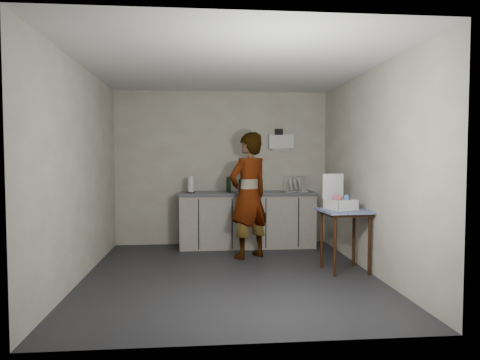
{
  "coord_description": "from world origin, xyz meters",
  "views": [
    {
      "loc": [
        -0.36,
        -5.3,
        1.48
      ],
      "look_at": [
        0.17,
        0.45,
        1.17
      ],
      "focal_mm": 32.0,
      "sensor_mm": 36.0,
      "label": 1
    }
  ],
  "objects": [
    {
      "name": "soap_bottle",
      "position": [
        0.3,
        1.66,
        1.06
      ],
      "size": [
        0.15,
        0.15,
        0.29
      ],
      "primitive_type": "imported",
      "rotation": [
        0.0,
        0.0,
        0.39
      ],
      "color": "black",
      "rests_on": "kitchen_counter"
    },
    {
      "name": "dish_rack",
      "position": [
        1.18,
        1.65,
        0.97
      ],
      "size": [
        0.38,
        0.29,
        0.27
      ],
      "color": "silver",
      "rests_on": "kitchen_counter"
    },
    {
      "name": "paper_towel",
      "position": [
        -0.52,
        1.64,
        1.03
      ],
      "size": [
        0.15,
        0.15,
        0.26
      ],
      "color": "black",
      "rests_on": "kitchen_counter"
    },
    {
      "name": "wall_left",
      "position": [
        -1.79,
        0.0,
        1.3
      ],
      "size": [
        0.02,
        4.0,
        2.6
      ],
      "primitive_type": "cube",
      "color": "#BCB4A4",
      "rests_on": "ground"
    },
    {
      "name": "ground",
      "position": [
        0.0,
        0.0,
        0.0
      ],
      "size": [
        4.0,
        4.0,
        0.0
      ],
      "primitive_type": "plane",
      "color": "#27272C",
      "rests_on": "ground"
    },
    {
      "name": "wall_shelf",
      "position": [
        1.0,
        1.92,
        1.75
      ],
      "size": [
        0.42,
        0.18,
        0.37
      ],
      "color": "white",
      "rests_on": "ground"
    },
    {
      "name": "kitchen_counter",
      "position": [
        0.4,
        1.7,
        0.43
      ],
      "size": [
        2.24,
        0.62,
        0.91
      ],
      "color": "black",
      "rests_on": "ground"
    },
    {
      "name": "wall_back",
      "position": [
        0.0,
        1.99,
        1.3
      ],
      "size": [
        3.6,
        0.02,
        2.6
      ],
      "primitive_type": "cube",
      "color": "#BCB4A4",
      "rests_on": "ground"
    },
    {
      "name": "soda_can",
      "position": [
        0.36,
        1.7,
        0.97
      ],
      "size": [
        0.07,
        0.07,
        0.13
      ],
      "primitive_type": "cylinder",
      "color": "red",
      "rests_on": "kitchen_counter"
    },
    {
      "name": "dark_bottle",
      "position": [
        0.09,
        1.69,
        1.03
      ],
      "size": [
        0.07,
        0.07,
        0.25
      ],
      "primitive_type": "cylinder",
      "color": "black",
      "rests_on": "kitchen_counter"
    },
    {
      "name": "ceiling",
      "position": [
        0.0,
        0.0,
        2.6
      ],
      "size": [
        3.6,
        4.0,
        0.01
      ],
      "primitive_type": "cube",
      "color": "white",
      "rests_on": "wall_back"
    },
    {
      "name": "wall_right",
      "position": [
        1.79,
        0.0,
        1.3
      ],
      "size": [
        0.02,
        4.0,
        2.6
      ],
      "primitive_type": "cube",
      "color": "#BCB4A4",
      "rests_on": "ground"
    },
    {
      "name": "standing_man",
      "position": [
        0.34,
        0.92,
        0.92
      ],
      "size": [
        0.81,
        0.74,
        1.85
      ],
      "primitive_type": "imported",
      "rotation": [
        0.0,
        0.0,
        3.73
      ],
      "color": "#B2A593",
      "rests_on": "ground"
    },
    {
      "name": "side_table",
      "position": [
        1.5,
        0.06,
        0.7
      ],
      "size": [
        0.67,
        0.67,
        0.8
      ],
      "rotation": [
        0.0,
        0.0,
        0.08
      ],
      "color": "#351C0C",
      "rests_on": "ground"
    },
    {
      "name": "bakery_box",
      "position": [
        1.45,
        0.11,
        0.91
      ],
      "size": [
        0.42,
        0.43,
        0.46
      ],
      "rotation": [
        0.0,
        0.0,
        0.34
      ],
      "color": "white",
      "rests_on": "side_table"
    }
  ]
}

